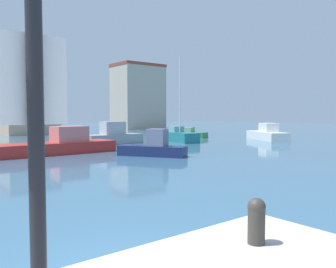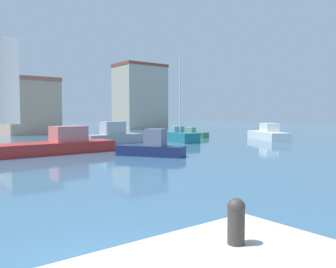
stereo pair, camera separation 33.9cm
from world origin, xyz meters
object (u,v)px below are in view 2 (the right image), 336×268
(sailboat_teal_inner_mooring, at_px, (180,136))
(motorboat_grey_outer_mooring, at_px, (113,136))
(motorboat_red_center_channel, at_px, (55,145))
(motorboat_white_far_right, at_px, (268,134))
(mooring_bollard, at_px, (236,219))
(motorboat_green_behind_lamppost, at_px, (188,134))
(motorboat_navy_far_left, at_px, (152,147))

(sailboat_teal_inner_mooring, distance_m, motorboat_grey_outer_mooring, 6.68)
(motorboat_red_center_channel, distance_m, motorboat_white_far_right, 22.39)
(mooring_bollard, xyz_separation_m, motorboat_red_center_channel, (4.84, 20.36, -0.65))
(sailboat_teal_inner_mooring, relative_size, motorboat_green_behind_lamppost, 1.67)
(motorboat_grey_outer_mooring, relative_size, motorboat_green_behind_lamppost, 1.11)
(motorboat_green_behind_lamppost, relative_size, motorboat_white_far_right, 0.75)
(motorboat_navy_far_left, relative_size, motorboat_green_behind_lamppost, 0.88)
(mooring_bollard, relative_size, motorboat_navy_far_left, 0.15)
(motorboat_green_behind_lamppost, bearing_deg, motorboat_white_far_right, -64.74)
(motorboat_navy_far_left, relative_size, motorboat_white_far_right, 0.66)
(motorboat_red_center_channel, bearing_deg, motorboat_white_far_right, -2.31)
(mooring_bollard, height_order, motorboat_grey_outer_mooring, motorboat_grey_outer_mooring)
(motorboat_white_far_right, bearing_deg, sailboat_teal_inner_mooring, 156.95)
(motorboat_grey_outer_mooring, distance_m, motorboat_white_far_right, 16.34)
(motorboat_white_far_right, bearing_deg, motorboat_navy_far_left, -166.66)
(motorboat_navy_far_left, xyz_separation_m, motorboat_white_far_right, (17.95, 4.25, 0.02))
(motorboat_red_center_channel, xyz_separation_m, motorboat_white_far_right, (22.37, -0.90, 0.01))
(motorboat_green_behind_lamppost, xyz_separation_m, motorboat_white_far_right, (3.93, -8.33, 0.21))
(sailboat_teal_inner_mooring, bearing_deg, mooring_bollard, -128.16)
(motorboat_navy_far_left, bearing_deg, sailboat_teal_inner_mooring, 41.80)
(motorboat_navy_far_left, distance_m, motorboat_grey_outer_mooring, 10.02)
(sailboat_teal_inner_mooring, bearing_deg, motorboat_red_center_channel, -167.82)
(sailboat_teal_inner_mooring, distance_m, motorboat_green_behind_lamppost, 6.75)
(motorboat_green_behind_lamppost, bearing_deg, sailboat_teal_inner_mooring, -137.82)
(mooring_bollard, distance_m, motorboat_grey_outer_mooring, 27.56)
(motorboat_green_behind_lamppost, distance_m, motorboat_white_far_right, 9.22)
(motorboat_grey_outer_mooring, bearing_deg, motorboat_navy_far_left, -104.68)
(mooring_bollard, bearing_deg, sailboat_teal_inner_mooring, 51.84)
(mooring_bollard, xyz_separation_m, motorboat_green_behind_lamppost, (23.28, 27.79, -0.85))
(sailboat_teal_inner_mooring, bearing_deg, motorboat_grey_outer_mooring, 165.84)
(motorboat_navy_far_left, height_order, motorboat_white_far_right, motorboat_white_far_right)
(motorboat_red_center_channel, bearing_deg, mooring_bollard, -103.37)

